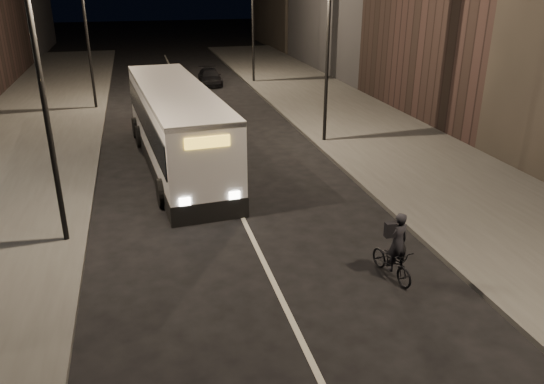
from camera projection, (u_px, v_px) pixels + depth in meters
ground at (276, 287)px, 14.03m from camera, size 180.00×180.00×0.00m
sidewalk_right at (363, 127)px, 28.49m from camera, size 7.00×70.00×0.16m
sidewalk_left at (23, 151)px, 24.60m from camera, size 7.00×70.00×0.16m
streetlight_right_mid at (323, 30)px, 23.96m from camera, size 1.20×0.44×8.12m
streetlight_right_far at (249, 9)px, 38.30m from camera, size 1.20×0.44×8.12m
streetlight_left_near at (49, 67)px, 14.35m from camera, size 1.20×0.44×8.12m
streetlight_left_far at (90, 18)px, 30.48m from camera, size 1.20×0.44×8.12m
city_bus at (176, 123)px, 22.44m from camera, size 3.71×12.62×3.36m
cyclist_on_bicycle at (394, 256)px, 14.22m from camera, size 0.88×1.81×2.00m
car_near at (210, 110)px, 29.63m from camera, size 1.63×3.84×1.30m
car_mid at (169, 90)px, 34.74m from camera, size 1.79×4.07×1.30m
car_far at (210, 77)px, 39.74m from camera, size 1.67×3.90×1.12m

